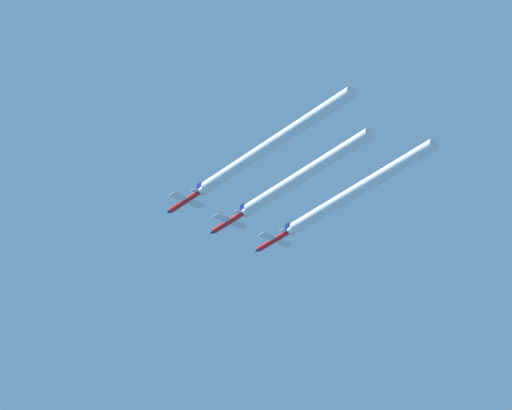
# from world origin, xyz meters

# --- Properties ---
(jet_far_left) EXTENTS (8.94, 13.02, 3.13)m
(jet_far_left) POSITION_xyz_m (-13.25, 0.45, 215.82)
(jet_far_left) COLOR red
(jet_inner_left) EXTENTS (8.94, 13.02, 3.13)m
(jet_inner_left) POSITION_xyz_m (-0.24, 0.94, 215.49)
(jet_inner_left) COLOR red
(jet_center) EXTENTS (8.94, 13.02, 3.13)m
(jet_center) POSITION_xyz_m (13.01, 0.53, 215.30)
(jet_center) COLOR red
(smoke_trail_far_left) EXTENTS (2.81, 50.35, 2.81)m
(smoke_trail_far_left) POSITION_xyz_m (-13.25, -30.65, 215.79)
(smoke_trail_far_left) COLOR white
(smoke_trail_inner_left) EXTENTS (2.81, 42.26, 2.81)m
(smoke_trail_inner_left) POSITION_xyz_m (-0.24, -26.12, 215.46)
(smoke_trail_inner_left) COLOR white
(smoke_trail_center) EXTENTS (2.81, 47.84, 2.81)m
(smoke_trail_center) POSITION_xyz_m (13.01, -29.32, 215.27)
(smoke_trail_center) COLOR white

